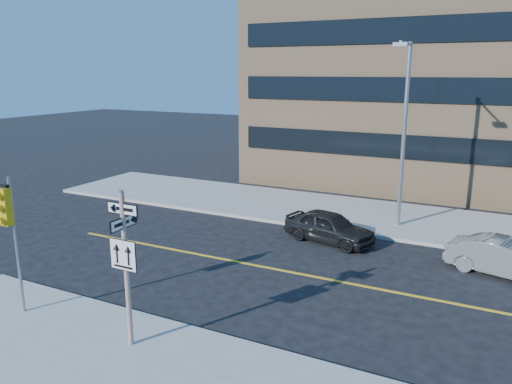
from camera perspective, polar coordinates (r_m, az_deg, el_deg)
The scene contains 7 objects.
ground at distance 15.54m, azimuth -7.87°, elevation -13.09°, with size 120.00×120.00×0.00m, color black.
sign_pole at distance 12.76m, azimuth -14.69°, elevation -7.58°, with size 0.92×0.92×4.06m.
traffic_signal at distance 15.35m, azimuth -26.50°, elevation -2.65°, with size 0.32×0.45×4.00m.
parked_car_a at distance 20.99m, azimuth 8.36°, elevation -3.95°, with size 3.86×1.55×1.31m, color black.
parked_car_b at distance 19.46m, azimuth 26.66°, elevation -6.80°, with size 3.90×1.36×1.28m, color slate.
streetlight_a at distance 22.55m, azimuth 16.53°, elevation 7.50°, with size 0.55×2.25×8.00m.
building_brick at distance 36.87m, azimuth 18.13°, elevation 16.21°, with size 18.00×18.00×18.00m, color tan.
Camera 1 is at (8.06, -11.31, 6.97)m, focal length 35.00 mm.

